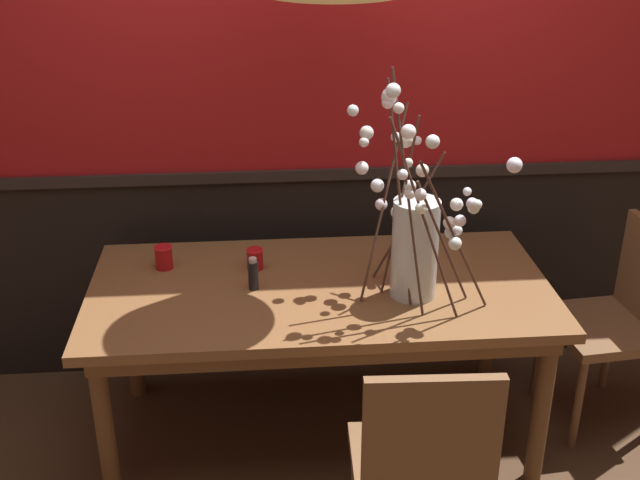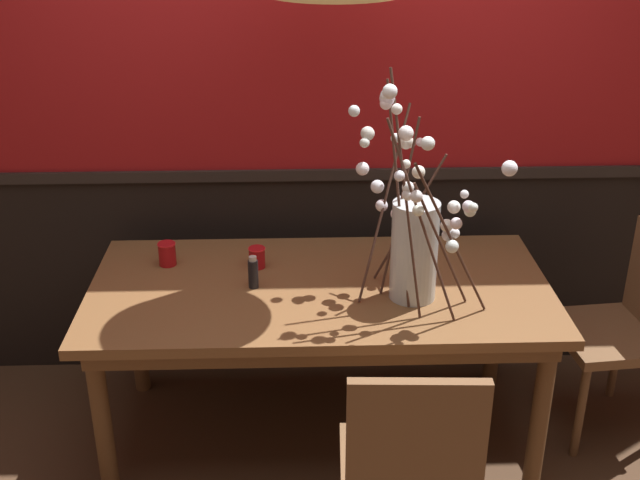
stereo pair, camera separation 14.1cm
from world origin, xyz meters
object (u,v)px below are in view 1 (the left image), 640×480
at_px(vase_with_blossoms, 414,238).
at_px(chair_far_side_left, 241,237).
at_px(candle_holder_nearer_center, 255,259).
at_px(chair_near_side_right, 422,464).
at_px(candle_holder_nearer_edge, 164,257).
at_px(dining_table, 320,303).
at_px(chair_far_side_right, 363,235).
at_px(chair_head_east_end, 619,314).
at_px(condiment_bottle, 253,274).

bearing_deg(vase_with_blossoms, chair_far_side_left, 123.67).
bearing_deg(candle_holder_nearer_center, vase_with_blossoms, -25.38).
bearing_deg(chair_near_side_right, candle_holder_nearer_center, 116.55).
bearing_deg(candle_holder_nearer_edge, vase_with_blossoms, -18.23).
distance_m(chair_far_side_left, vase_with_blossoms, 1.29).
bearing_deg(vase_with_blossoms, dining_table, 161.22).
xyz_separation_m(candle_holder_nearer_center, candle_holder_nearer_edge, (-0.38, 0.04, 0.00)).
height_order(chair_far_side_right, candle_holder_nearer_center, chair_far_side_right).
distance_m(chair_far_side_right, candle_holder_nearer_edge, 1.16).
xyz_separation_m(dining_table, chair_far_side_right, (0.29, 0.86, -0.10)).
distance_m(chair_far_side_left, candle_holder_nearer_center, 0.77).
relative_size(chair_far_side_right, candle_holder_nearer_edge, 9.90).
bearing_deg(chair_near_side_right, chair_far_side_left, 108.42).
relative_size(chair_far_side_right, vase_with_blossoms, 1.09).
xyz_separation_m(chair_head_east_end, chair_far_side_right, (-0.99, 0.83, 0.03)).
xyz_separation_m(dining_table, chair_far_side_left, (-0.33, 0.90, -0.10)).
distance_m(chair_far_side_right, vase_with_blossoms, 1.07).
xyz_separation_m(chair_far_side_right, candle_holder_nearer_center, (-0.55, -0.69, 0.23)).
bearing_deg(dining_table, chair_head_east_end, 1.32).
bearing_deg(chair_near_side_right, chair_head_east_end, 40.51).
xyz_separation_m(dining_table, vase_with_blossoms, (0.35, -0.12, 0.33)).
bearing_deg(chair_head_east_end, chair_far_side_left, 151.80).
relative_size(chair_head_east_end, candle_holder_nearer_center, 10.17).
relative_size(chair_head_east_end, candle_holder_nearer_edge, 9.12).
relative_size(chair_head_east_end, vase_with_blossoms, 1.00).
relative_size(chair_far_side_left, candle_holder_nearer_center, 10.98).
distance_m(chair_head_east_end, vase_with_blossoms, 1.06).
bearing_deg(vase_with_blossoms, chair_far_side_right, 93.07).
height_order(dining_table, chair_far_side_left, chair_far_side_left).
height_order(chair_far_side_right, vase_with_blossoms, vase_with_blossoms).
height_order(candle_holder_nearer_center, candle_holder_nearer_edge, candle_holder_nearer_edge).
relative_size(chair_near_side_right, condiment_bottle, 6.92).
bearing_deg(condiment_bottle, candle_holder_nearer_edge, 149.97).
distance_m(chair_head_east_end, chair_near_side_right, 1.36).
xyz_separation_m(chair_near_side_right, condiment_bottle, (-0.52, 0.85, 0.27)).
bearing_deg(vase_with_blossoms, candle_holder_nearer_edge, 161.77).
relative_size(chair_near_side_right, candle_holder_nearer_edge, 9.37).
xyz_separation_m(chair_far_side_right, candle_holder_nearer_edge, (-0.93, -0.66, 0.23)).
bearing_deg(chair_far_side_right, chair_head_east_end, -39.91).
height_order(chair_head_east_end, condiment_bottle, chair_head_east_end).
relative_size(chair_near_side_right, vase_with_blossoms, 1.03).
height_order(vase_with_blossoms, condiment_bottle, vase_with_blossoms).
relative_size(chair_head_east_end, chair_far_side_right, 0.92).
xyz_separation_m(chair_far_side_left, chair_head_east_end, (1.62, -0.87, -0.03)).
bearing_deg(chair_far_side_left, chair_near_side_right, -71.58).
xyz_separation_m(candle_holder_nearer_edge, condiment_bottle, (0.37, -0.21, 0.01)).
bearing_deg(candle_holder_nearer_center, chair_far_side_right, 51.48).
bearing_deg(chair_head_east_end, chair_far_side_right, 140.09).
relative_size(dining_table, chair_head_east_end, 2.03).
bearing_deg(chair_far_side_left, candle_holder_nearer_center, -84.33).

